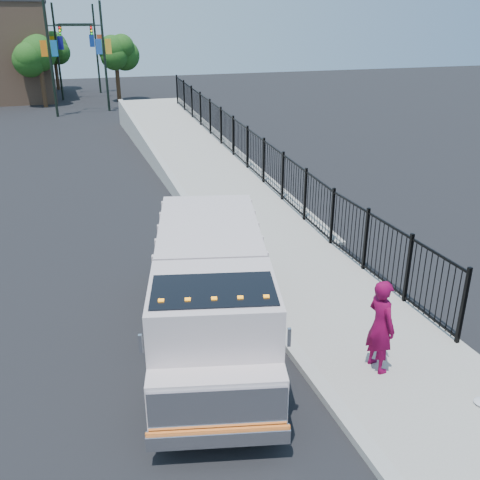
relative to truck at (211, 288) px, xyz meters
name	(u,v)px	position (x,y,z in m)	size (l,w,h in m)	color
ground	(275,329)	(1.58, 0.12, -1.42)	(120.00, 120.00, 0.00)	black
sidewalk	(394,358)	(3.51, -1.88, -1.36)	(3.55, 12.00, 0.12)	#9E998E
curb	(313,375)	(1.58, -1.88, -1.34)	(0.30, 12.00, 0.16)	#ADAAA3
ramp	(195,162)	(3.71, 16.12, -1.42)	(3.95, 24.00, 1.70)	#9E998E
iron_fence	(247,161)	(5.13, 12.12, -0.52)	(0.10, 28.00, 1.80)	black
truck	(211,288)	(0.00, 0.00, 0.00)	(4.09, 7.73, 2.53)	black
worker	(381,326)	(2.92, -2.10, -0.30)	(0.73, 0.48, 2.00)	maroon
light_pole_0	(54,55)	(-2.28, 32.63, 2.94)	(3.77, 0.22, 8.00)	black
light_pole_1	(100,53)	(1.06, 34.13, 2.94)	(3.77, 0.22, 8.00)	black
light_pole_2	(61,48)	(-1.60, 41.66, 2.94)	(3.77, 0.22, 8.00)	black
light_pole_3	(93,46)	(1.44, 45.58, 2.94)	(3.78, 0.22, 8.00)	black
tree_0	(39,57)	(-3.39, 37.71, 2.54)	(2.89, 2.89, 5.45)	#382314
tree_1	(116,54)	(2.76, 39.02, 2.51)	(2.37, 2.37, 5.19)	#382314
tree_2	(54,49)	(-2.11, 49.60, 2.53)	(2.76, 2.76, 5.38)	#382314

